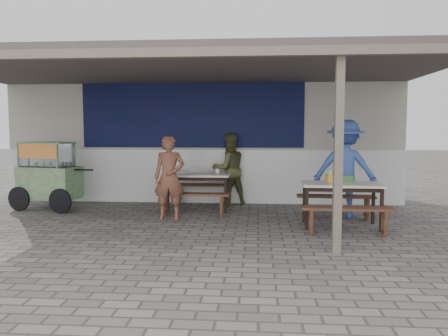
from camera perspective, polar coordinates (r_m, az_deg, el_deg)
ground at (r=7.09m, az=-6.18°, el=-8.45°), size 60.00×60.00×0.00m
back_wall at (r=10.44m, az=-2.66°, el=5.40°), size 9.00×1.28×3.50m
warung_roof at (r=7.85m, az=-5.02°, el=12.81°), size 9.00×4.21×2.81m
table_left at (r=8.97m, az=-3.35°, el=-1.26°), size 1.28×0.70×0.75m
bench_left_street at (r=8.31m, az=-4.03°, el=-4.09°), size 1.38×0.29×0.45m
bench_left_wall at (r=9.71m, az=-2.75°, el=-2.77°), size 1.38×0.29×0.45m
table_right at (r=7.63m, az=15.09°, el=-2.52°), size 1.33×0.76×0.75m
bench_right_street at (r=7.07m, az=15.79°, el=-5.87°), size 1.42×0.33×0.45m
bench_right_wall at (r=8.29m, az=14.39°, el=-4.26°), size 1.42×0.33×0.45m
vendor_cart at (r=9.69m, az=-21.94°, el=-0.61°), size 1.80×0.93×1.40m
patron_street_side at (r=8.10m, az=-7.14°, el=-1.22°), size 0.59×0.41×1.55m
patron_wall_side at (r=9.59m, az=0.66°, el=-0.15°), size 0.94×0.85×1.57m
patron_right_table at (r=8.49m, az=15.51°, el=-0.10°), size 1.31×0.93×1.84m
tissue_box at (r=7.71m, az=13.71°, el=-1.31°), size 0.16×0.16×0.13m
donation_box at (r=7.75m, az=15.83°, el=-1.37°), size 0.20×0.14×0.12m
condiment_jar at (r=9.04m, az=-0.85°, el=-0.39°), size 0.08×0.08×0.09m
condiment_bowl at (r=9.15m, az=-5.30°, el=-0.47°), size 0.27×0.27×0.05m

